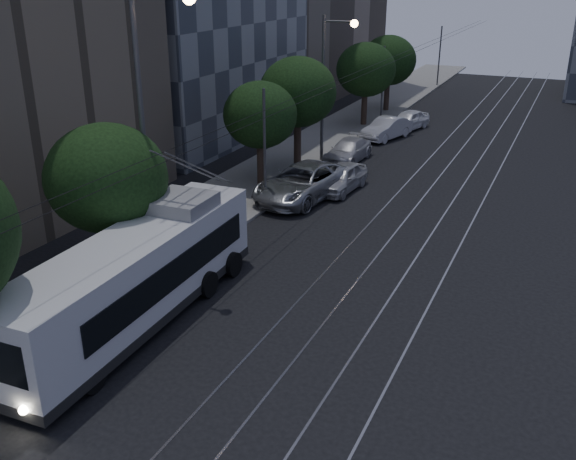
% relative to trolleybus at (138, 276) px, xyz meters
% --- Properties ---
extents(ground, '(120.00, 120.00, 0.00)m').
position_rel_trolleybus_xyz_m(ground, '(4.10, 1.99, -1.68)').
color(ground, black).
rests_on(ground, ground).
extents(sidewalk, '(5.00, 90.00, 0.15)m').
position_rel_trolleybus_xyz_m(sidewalk, '(-3.40, 21.99, -1.60)').
color(sidewalk, slate).
rests_on(sidewalk, ground).
extents(tram_rails, '(4.52, 90.00, 0.02)m').
position_rel_trolleybus_xyz_m(tram_rails, '(6.60, 21.99, -1.67)').
color(tram_rails, '#9998A0').
rests_on(tram_rails, ground).
extents(overhead_wires, '(2.23, 90.00, 6.00)m').
position_rel_trolleybus_xyz_m(overhead_wires, '(-0.87, 21.99, 1.79)').
color(overhead_wires, black).
rests_on(overhead_wires, ground).
extents(trolleybus, '(2.90, 12.26, 5.63)m').
position_rel_trolleybus_xyz_m(trolleybus, '(0.00, 0.00, 0.00)').
color(trolleybus, silver).
rests_on(trolleybus, ground).
extents(pickup_silver, '(4.01, 6.88, 1.80)m').
position_rel_trolleybus_xyz_m(pickup_silver, '(0.06, 13.93, -0.78)').
color(pickup_silver, '#9DA0A4').
rests_on(pickup_silver, ground).
extents(car_white_a, '(2.08, 4.45, 1.47)m').
position_rel_trolleybus_xyz_m(car_white_a, '(1.40, 15.99, -0.94)').
color(car_white_a, '#B0B0B4').
rests_on(car_white_a, ground).
extents(car_white_b, '(2.14, 4.79, 1.36)m').
position_rel_trolleybus_xyz_m(car_white_b, '(-0.20, 21.69, -1.00)').
color(car_white_b, '#B3B2B7').
rests_on(car_white_b, ground).
extents(car_white_c, '(2.81, 4.82, 1.50)m').
position_rel_trolleybus_xyz_m(car_white_c, '(0.36, 28.29, -0.93)').
color(car_white_c, silver).
rests_on(car_white_c, ground).
extents(car_white_d, '(2.78, 4.55, 1.45)m').
position_rel_trolleybus_xyz_m(car_white_d, '(1.02, 31.72, -0.95)').
color(car_white_d, white).
rests_on(car_white_d, ground).
extents(tree_1, '(4.46, 4.46, 6.21)m').
position_rel_trolleybus_xyz_m(tree_1, '(-2.66, 2.03, 2.50)').
color(tree_1, '#32221B').
rests_on(tree_1, ground).
extents(tree_2, '(4.00, 4.00, 5.82)m').
position_rel_trolleybus_xyz_m(tree_2, '(-2.90, 14.91, 2.32)').
color(tree_2, '#32221B').
rests_on(tree_2, ground).
extents(tree_3, '(4.52, 4.52, 6.69)m').
position_rel_trolleybus_xyz_m(tree_3, '(-2.40, 18.78, 2.96)').
color(tree_3, '#32221B').
rests_on(tree_3, ground).
extents(tree_4, '(4.46, 4.46, 6.29)m').
position_rel_trolleybus_xyz_m(tree_4, '(-2.40, 31.48, 2.59)').
color(tree_4, '#32221B').
rests_on(tree_4, ground).
extents(tree_5, '(4.54, 4.54, 6.30)m').
position_rel_trolleybus_xyz_m(tree_5, '(-2.40, 37.53, 2.57)').
color(tree_5, '#32221B').
rests_on(tree_5, ground).
extents(streetlamp_near, '(2.62, 0.44, 10.94)m').
position_rel_trolleybus_xyz_m(streetlamp_near, '(-1.27, 3.14, 4.86)').
color(streetlamp_near, '#535355').
rests_on(streetlamp_near, ground).
extents(streetlamp_far, '(2.17, 0.44, 8.83)m').
position_rel_trolleybus_xyz_m(streetlamp_far, '(-1.27, 20.87, 3.71)').
color(streetlamp_far, '#535355').
rests_on(streetlamp_far, ground).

